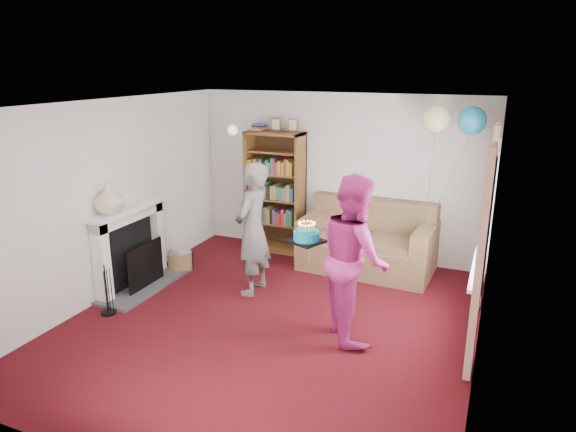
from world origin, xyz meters
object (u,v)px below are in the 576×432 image
at_px(bookcase, 276,193).
at_px(birthday_cake, 306,236).
at_px(person_striped, 253,229).
at_px(person_magenta, 354,257).
at_px(sofa, 368,244).

relative_size(bookcase, birthday_cake, 6.13).
xyz_separation_m(person_striped, birthday_cake, (0.96, -0.58, 0.22)).
height_order(person_striped, birthday_cake, person_striped).
height_order(bookcase, birthday_cake, bookcase).
xyz_separation_m(bookcase, person_magenta, (1.91, -2.19, -0.02)).
relative_size(bookcase, person_magenta, 1.16).
xyz_separation_m(bookcase, sofa, (1.58, -0.23, -0.57)).
relative_size(bookcase, sofa, 1.13).
xyz_separation_m(person_magenta, birthday_cake, (-0.55, -0.01, 0.17)).
height_order(bookcase, person_striped, bookcase).
bearing_deg(bookcase, sofa, -8.10).
height_order(sofa, person_magenta, person_magenta).
bearing_deg(birthday_cake, person_magenta, 0.95).
bearing_deg(person_magenta, person_striped, 36.92).
xyz_separation_m(sofa, birthday_cake, (-0.22, -1.98, 0.72)).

